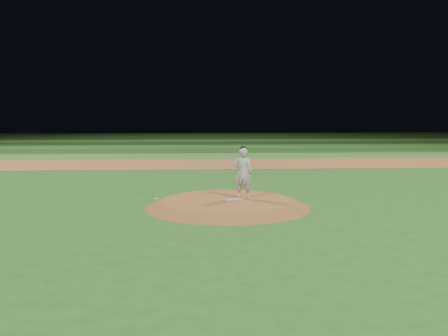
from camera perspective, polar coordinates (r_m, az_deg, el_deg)
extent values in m
plane|color=#275F1F|center=(16.76, 0.42, -4.50)|extent=(120.00, 120.00, 0.00)
cube|color=#9F5D31|center=(30.60, -1.39, 0.47)|extent=(70.00, 6.00, 0.02)
cube|color=#3C762B|center=(36.08, -1.72, 1.37)|extent=(70.00, 5.00, 0.02)
cube|color=#204B18|center=(41.06, -1.94, 1.98)|extent=(70.00, 5.00, 0.02)
cube|color=#2D6A26|center=(46.04, -2.12, 2.45)|extent=(70.00, 5.00, 0.02)
cube|color=#1B3F14|center=(51.03, -2.26, 2.84)|extent=(70.00, 5.00, 0.02)
cube|color=#3E6F28|center=(56.02, -2.37, 3.15)|extent=(70.00, 5.00, 0.02)
cube|color=#254C18|center=(61.01, -2.47, 3.42)|extent=(70.00, 5.00, 0.02)
cone|color=brown|center=(16.74, 0.42, -4.08)|extent=(5.50, 5.50, 0.25)
cube|color=white|center=(16.69, 1.14, -3.62)|extent=(0.66, 0.34, 0.03)
ellipsoid|color=silver|center=(16.88, -7.74, -3.51)|extent=(0.12, 0.12, 0.07)
imported|color=silver|center=(16.90, 2.20, -0.59)|extent=(0.72, 0.57, 1.73)
ellipsoid|color=black|center=(16.82, 2.21, 2.27)|extent=(0.22, 0.22, 0.15)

